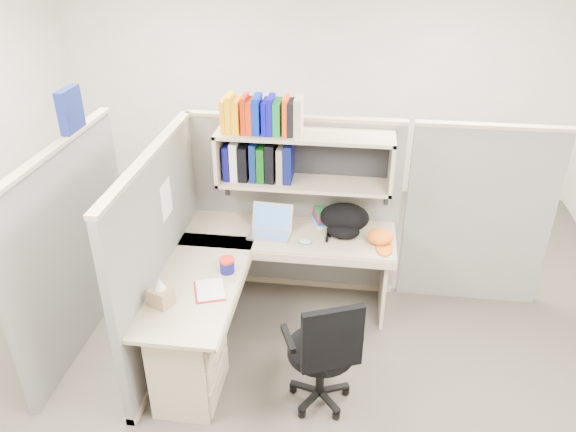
# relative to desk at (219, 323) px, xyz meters

# --- Properties ---
(ground) EXTENTS (6.00, 6.00, 0.00)m
(ground) POSITION_rel_desk_xyz_m (0.41, 0.29, -0.44)
(ground) COLOR #353029
(ground) RESTS_ON ground
(room_shell) EXTENTS (6.00, 6.00, 6.00)m
(room_shell) POSITION_rel_desk_xyz_m (0.41, 0.29, 1.18)
(room_shell) COLOR #BDB6AB
(room_shell) RESTS_ON ground
(cubicle) EXTENTS (3.79, 1.84, 1.95)m
(cubicle) POSITION_rel_desk_xyz_m (0.04, 0.74, 0.47)
(cubicle) COLOR slate
(cubicle) RESTS_ON ground
(desk) EXTENTS (1.74, 1.75, 0.73)m
(desk) POSITION_rel_desk_xyz_m (0.00, 0.00, 0.00)
(desk) COLOR tan
(desk) RESTS_ON ground
(laptop) EXTENTS (0.36, 0.36, 0.24)m
(laptop) POSITION_rel_desk_xyz_m (0.25, 0.80, 0.41)
(laptop) COLOR silver
(laptop) RESTS_ON desk
(backpack) EXTENTS (0.48, 0.42, 0.24)m
(backpack) POSITION_rel_desk_xyz_m (0.85, 0.92, 0.41)
(backpack) COLOR black
(backpack) RESTS_ON desk
(orange_cap) EXTENTS (0.28, 0.30, 0.11)m
(orange_cap) POSITION_rel_desk_xyz_m (1.15, 0.80, 0.35)
(orange_cap) COLOR orange
(orange_cap) RESTS_ON desk
(snack_canister) EXTENTS (0.11, 0.11, 0.11)m
(snack_canister) POSITION_rel_desk_xyz_m (0.02, 0.24, 0.35)
(snack_canister) COLOR navy
(snack_canister) RESTS_ON desk
(tissue_box) EXTENTS (0.17, 0.17, 0.21)m
(tissue_box) POSITION_rel_desk_xyz_m (-0.33, -0.20, 0.40)
(tissue_box) COLOR #A3805C
(tissue_box) RESTS_ON desk
(mouse) EXTENTS (0.12, 0.10, 0.04)m
(mouse) POSITION_rel_desk_xyz_m (0.55, 0.72, 0.31)
(mouse) COLOR #99B5D9
(mouse) RESTS_ON desk
(paper_cup) EXTENTS (0.09, 0.09, 0.10)m
(paper_cup) POSITION_rel_desk_xyz_m (0.37, 0.98, 0.34)
(paper_cup) COLOR white
(paper_cup) RESTS_ON desk
(book_stack) EXTENTS (0.25, 0.29, 0.12)m
(book_stack) POSITION_rel_desk_xyz_m (0.68, 1.09, 0.35)
(book_stack) COLOR gray
(book_stack) RESTS_ON desk
(loose_paper) EXTENTS (0.27, 0.31, 0.00)m
(loose_paper) POSITION_rel_desk_xyz_m (-0.05, 0.01, 0.29)
(loose_paper) COLOR white
(loose_paper) RESTS_ON desk
(task_chair) EXTENTS (0.56, 0.52, 0.97)m
(task_chair) POSITION_rel_desk_xyz_m (0.78, -0.26, -0.10)
(task_chair) COLOR black
(task_chair) RESTS_ON ground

